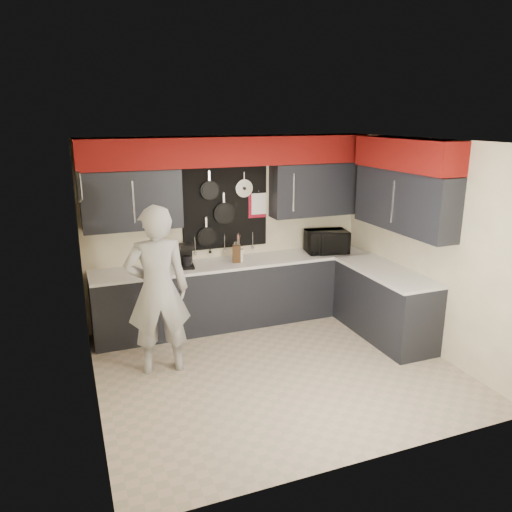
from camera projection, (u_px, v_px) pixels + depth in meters
name	position (u px, v px, depth m)	size (l,w,h in m)	color
ground	(277.00, 369.00, 5.83)	(4.00, 4.00, 0.00)	tan
back_wall_assembly	(232.00, 181.00, 6.72)	(4.00, 0.36, 2.60)	#F8EBC0
right_wall_assembly	(407.00, 192.00, 6.18)	(0.36, 3.50, 2.60)	#F8EBC0
left_wall_assembly	(87.00, 280.00, 4.79)	(0.05, 3.50, 2.60)	#F8EBC0
base_cabinets	(277.00, 296.00, 6.89)	(3.95, 2.20, 0.92)	black
microwave	(327.00, 242.00, 7.26)	(0.59, 0.40, 0.33)	black
knife_block	(237.00, 254.00, 6.80)	(0.11, 0.11, 0.24)	#372111
utensil_crock	(239.00, 255.00, 6.85)	(0.13, 0.13, 0.17)	silver
coffee_maker	(186.00, 255.00, 6.55)	(0.20, 0.24, 0.32)	black
person	(158.00, 291.00, 5.55)	(0.71, 0.47, 1.95)	#AFB0AD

